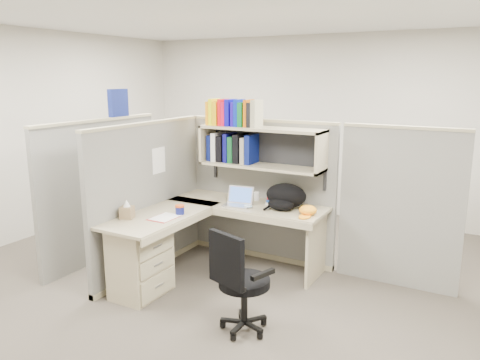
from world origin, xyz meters
The scene contains 14 objects.
ground centered at (0.00, 0.00, 0.00)m, with size 6.00×6.00×0.00m, color #322E27.
room_shell centered at (0.00, 0.00, 1.62)m, with size 6.00×6.00×6.00m.
cubicle centered at (-0.37, 0.45, 0.91)m, with size 3.79×1.84×1.95m.
desk centered at (-0.41, -0.29, 0.44)m, with size 1.74×1.75×0.73m.
laptop centered at (-0.04, 0.43, 0.83)m, with size 0.29×0.29×0.21m, color #B6B6BB, non-canonical shape.
backpack centered at (0.43, 0.58, 0.86)m, with size 0.44×0.34×0.26m, color black, non-canonical shape.
orange_cap centered at (0.74, 0.49, 0.78)m, with size 0.18×0.21×0.10m, color orange, non-canonical shape.
snack_canister centered at (-0.40, -0.12, 0.78)m, with size 0.10×0.10×0.09m.
tissue_box centered at (-0.77, -0.48, 0.82)m, with size 0.12×0.12×0.19m, color #89704D, non-canonical shape.
mouse centered at (0.09, 0.42, 0.75)m, with size 0.10×0.07×0.04m, color #98B9D8.
paper_cup centered at (0.02, 0.75, 0.78)m, with size 0.06×0.06×0.09m, color silver.
book_stack centered at (0.27, 0.76, 0.79)m, with size 0.18×0.25×0.12m, color gray, non-canonical shape.
loose_paper centered at (-0.47, -0.28, 0.73)m, with size 0.21×0.28×0.00m, color white, non-canonical shape.
task_chair centered at (0.62, -0.69, 0.32)m, with size 0.52×0.48×0.90m.
Camera 1 is at (2.33, -3.79, 2.09)m, focal length 35.00 mm.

